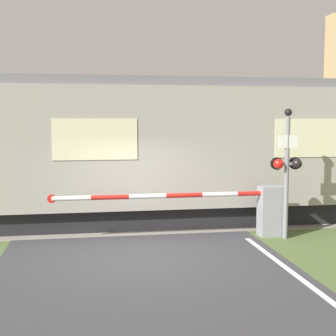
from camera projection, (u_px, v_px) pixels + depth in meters
ground_plane at (141, 256)px, 9.83m from camera, size 80.00×80.00×0.00m
track_bed at (129, 222)px, 13.10m from camera, size 36.00×3.20×0.13m
train at (289, 149)px, 13.67m from camera, size 20.43×2.87×3.96m
crossing_barrier at (254, 208)px, 11.47m from camera, size 5.68×0.44×1.24m
signal_post at (287, 165)px, 11.14m from camera, size 0.77×0.26×3.13m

